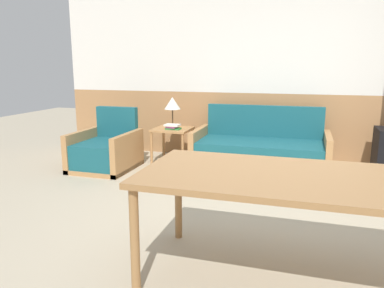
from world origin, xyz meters
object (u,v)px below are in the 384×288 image
table_lamp (172,104)px  dining_table (300,185)px  couch (260,152)px  armchair (106,152)px  side_table (172,134)px

table_lamp → dining_table: size_ratio=0.22×
couch → table_lamp: table_lamp is taller
dining_table → table_lamp: bearing=123.4°
couch → armchair: 2.19m
couch → side_table: bearing=177.7°
armchair → table_lamp: size_ratio=1.91×
table_lamp → dining_table: (1.94, -2.94, -0.18)m
armchair → side_table: (0.77, 0.65, 0.19)m
couch → table_lamp: size_ratio=4.01×
armchair → table_lamp: table_lamp is taller
armchair → dining_table: 3.49m
couch → dining_table: bearing=-78.4°
side_table → table_lamp: size_ratio=1.19×
couch → table_lamp: (-1.36, 0.15, 0.61)m
side_table → dining_table: dining_table is taller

